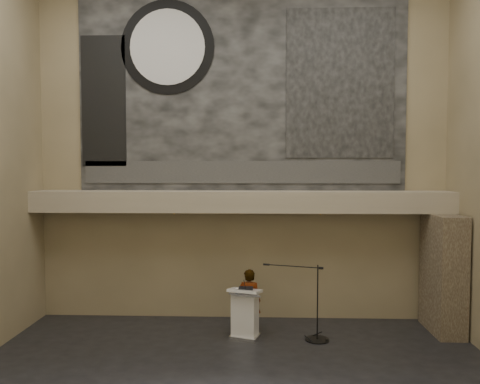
{
  "coord_description": "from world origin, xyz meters",
  "views": [
    {
      "loc": [
        0.39,
        -7.57,
        3.78
      ],
      "look_at": [
        0.0,
        3.2,
        3.2
      ],
      "focal_mm": 35.0,
      "sensor_mm": 36.0,
      "label": 1
    }
  ],
  "objects": [
    {
      "name": "wall_back",
      "position": [
        0.0,
        4.0,
        4.25
      ],
      "size": [
        10.0,
        0.02,
        8.5
      ],
      "primitive_type": "cube",
      "color": "#796C4D",
      "rests_on": "floor"
    },
    {
      "name": "wall_front",
      "position": [
        0.0,
        -4.0,
        4.25
      ],
      "size": [
        10.0,
        0.02,
        8.5
      ],
      "primitive_type": "cube",
      "color": "#796C4D",
      "rests_on": "floor"
    },
    {
      "name": "soffit",
      "position": [
        0.0,
        3.6,
        2.95
      ],
      "size": [
        10.0,
        0.8,
        0.5
      ],
      "primitive_type": "cube",
      "color": "gray",
      "rests_on": "wall_back"
    },
    {
      "name": "sprinkler_left",
      "position": [
        -1.6,
        3.55,
        2.67
      ],
      "size": [
        0.04,
        0.04,
        0.06
      ],
      "primitive_type": "cylinder",
      "color": "#B2893D",
      "rests_on": "soffit"
    },
    {
      "name": "sprinkler_right",
      "position": [
        1.9,
        3.55,
        2.67
      ],
      "size": [
        0.04,
        0.04,
        0.06
      ],
      "primitive_type": "cylinder",
      "color": "#B2893D",
      "rests_on": "soffit"
    },
    {
      "name": "banner",
      "position": [
        0.0,
        3.97,
        5.7
      ],
      "size": [
        8.0,
        0.05,
        5.0
      ],
      "primitive_type": "cube",
      "color": "black",
      "rests_on": "wall_back"
    },
    {
      "name": "banner_text_strip",
      "position": [
        0.0,
        3.93,
        3.65
      ],
      "size": [
        7.76,
        0.02,
        0.55
      ],
      "primitive_type": "cube",
      "color": "#2F2F2F",
      "rests_on": "banner"
    },
    {
      "name": "banner_clock_rim",
      "position": [
        -1.8,
        3.93,
        6.7
      ],
      "size": [
        2.3,
        0.02,
        2.3
      ],
      "primitive_type": "cylinder",
      "rotation": [
        1.57,
        0.0,
        0.0
      ],
      "color": "black",
      "rests_on": "banner"
    },
    {
      "name": "banner_clock_face",
      "position": [
        -1.8,
        3.91,
        6.7
      ],
      "size": [
        1.84,
        0.02,
        1.84
      ],
      "primitive_type": "cylinder",
      "rotation": [
        1.57,
        0.0,
        0.0
      ],
      "color": "silver",
      "rests_on": "banner"
    },
    {
      "name": "banner_building_print",
      "position": [
        2.4,
        3.93,
        5.8
      ],
      "size": [
        2.6,
        0.02,
        3.6
      ],
      "primitive_type": "cube",
      "color": "black",
      "rests_on": "banner"
    },
    {
      "name": "banner_brick_print",
      "position": [
        -3.4,
        3.93,
        5.4
      ],
      "size": [
        1.1,
        0.02,
        3.2
      ],
      "primitive_type": "cube",
      "color": "black",
      "rests_on": "banner"
    },
    {
      "name": "stone_pier",
      "position": [
        4.65,
        3.15,
        1.35
      ],
      "size": [
        0.6,
        1.4,
        2.7
      ],
      "primitive_type": "cube",
      "color": "#473A2B",
      "rests_on": "floor"
    },
    {
      "name": "lectern",
      "position": [
        0.13,
        2.55,
        0.55
      ],
      "size": [
        0.8,
        0.67,
        1.13
      ],
      "rotation": [
        0.0,
        0.0,
        -0.3
      ],
      "color": "silver",
      "rests_on": "floor"
    },
    {
      "name": "binder",
      "position": [
        0.15,
        2.54,
        1.12
      ],
      "size": [
        0.32,
        0.26,
        0.04
      ],
      "primitive_type": "cube",
      "rotation": [
        0.0,
        0.0,
        -0.02
      ],
      "color": "black",
      "rests_on": "lectern"
    },
    {
      "name": "papers",
      "position": [
        -0.01,
        2.48,
        1.1
      ],
      "size": [
        0.31,
        0.35,
        0.0
      ],
      "primitive_type": "cube",
      "rotation": [
        0.0,
        0.0,
        -0.42
      ],
      "color": "white",
      "rests_on": "lectern"
    },
    {
      "name": "speaker_person",
      "position": [
        0.22,
        2.93,
        0.73
      ],
      "size": [
        0.59,
        0.44,
        1.46
      ],
      "primitive_type": "imported",
      "rotation": [
        0.0,
        0.0,
        2.95
      ],
      "color": "white",
      "rests_on": "floor"
    },
    {
      "name": "mic_stand",
      "position": [
        1.67,
        2.51,
        0.25
      ],
      "size": [
        1.43,
        0.6,
        1.66
      ],
      "rotation": [
        0.0,
        0.0,
        -0.27
      ],
      "color": "black",
      "rests_on": "floor"
    }
  ]
}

